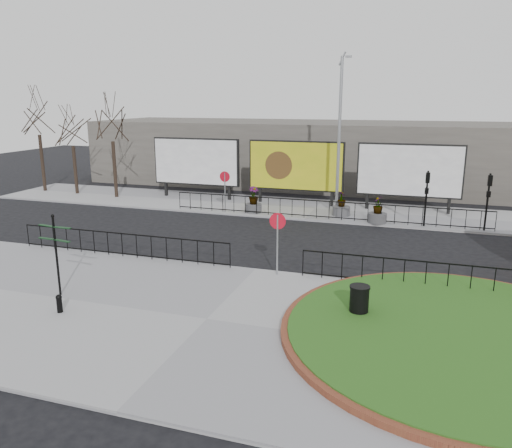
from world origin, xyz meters
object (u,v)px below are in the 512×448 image
at_px(lamp_post, 339,134).
at_px(planter_b, 341,207).
at_px(planter_c, 377,214).
at_px(fingerpost_sign, 56,247).
at_px(bollard, 59,303).
at_px(litter_bin, 359,302).
at_px(planter_a, 254,202).
at_px(billboard_mid, 296,166).

xyz_separation_m(lamp_post, planter_b, (0.35, -0.39, -4.23)).
height_order(planter_b, planter_c, planter_c).
relative_size(fingerpost_sign, bollard, 4.79).
xyz_separation_m(lamp_post, planter_c, (2.52, -1.60, -4.19)).
bearing_deg(planter_c, planter_b, 150.89).
distance_m(litter_bin, planter_a, 15.39).
height_order(billboard_mid, litter_bin, billboard_mid).
bearing_deg(fingerpost_sign, planter_a, 89.92).
relative_size(billboard_mid, litter_bin, 5.87).
xyz_separation_m(billboard_mid, planter_c, (5.53, -3.57, -1.97)).
distance_m(fingerpost_sign, planter_b, 17.16).
bearing_deg(litter_bin, planter_a, 120.54).
distance_m(bollard, planter_c, 17.70).
bearing_deg(billboard_mid, fingerpost_sign, -103.27).
distance_m(lamp_post, litter_bin, 15.33).
xyz_separation_m(bollard, litter_bin, (9.21, 2.54, 0.20)).
bearing_deg(lamp_post, fingerpost_sign, -114.53).
distance_m(billboard_mid, bollard, 19.35).
height_order(billboard_mid, fingerpost_sign, billboard_mid).
height_order(fingerpost_sign, bollard, fingerpost_sign).
relative_size(billboard_mid, bollard, 10.21).
bearing_deg(planter_a, planter_c, -3.15).
bearing_deg(litter_bin, planter_b, 100.64).
xyz_separation_m(fingerpost_sign, planter_c, (9.71, 14.15, -1.24)).
height_order(lamp_post, planter_c, lamp_post).
bearing_deg(planter_a, lamp_post, 13.92).
bearing_deg(planter_a, fingerpost_sign, -99.22).
bearing_deg(fingerpost_sign, planter_c, 64.69).
xyz_separation_m(planter_a, planter_c, (7.35, -0.40, -0.09)).
bearing_deg(planter_b, planter_a, -171.16).
bearing_deg(billboard_mid, lamp_post, -33.25).
distance_m(fingerpost_sign, planter_c, 17.21).
relative_size(billboard_mid, planter_c, 4.16).
distance_m(bollard, litter_bin, 9.55).
height_order(fingerpost_sign, planter_a, fingerpost_sign).
bearing_deg(litter_bin, lamp_post, 101.70).
relative_size(bollard, planter_a, 0.39).
height_order(fingerpost_sign, planter_c, fingerpost_sign).
distance_m(fingerpost_sign, bollard, 2.12).
relative_size(lamp_post, fingerpost_sign, 3.18).
distance_m(bollard, planter_a, 15.86).
bearing_deg(fingerpost_sign, billboard_mid, 85.87).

